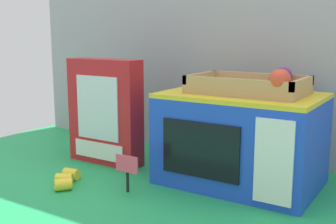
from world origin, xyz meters
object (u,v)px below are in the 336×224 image
toy_microwave (241,139)px  loose_toy_banana (66,179)px  cookie_set_box (105,112)px  food_groups_crate (252,86)px  price_sign (127,168)px

toy_microwave → loose_toy_banana: bearing=-145.7°
toy_microwave → cookie_set_box: cookie_set_box is taller
loose_toy_banana → toy_microwave: bearing=34.3°
food_groups_crate → price_sign: 0.40m
toy_microwave → cookie_set_box: 0.45m
food_groups_crate → loose_toy_banana: 0.57m
toy_microwave → loose_toy_banana: size_ratio=3.47×
price_sign → toy_microwave: bearing=45.6°
price_sign → loose_toy_banana: size_ratio=0.83×
cookie_set_box → loose_toy_banana: 0.27m
cookie_set_box → price_sign: cookie_set_box is taller
toy_microwave → food_groups_crate: bearing=8.6°
food_groups_crate → loose_toy_banana: food_groups_crate is taller
food_groups_crate → price_sign: bearing=-137.1°
cookie_set_box → toy_microwave: bearing=6.5°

